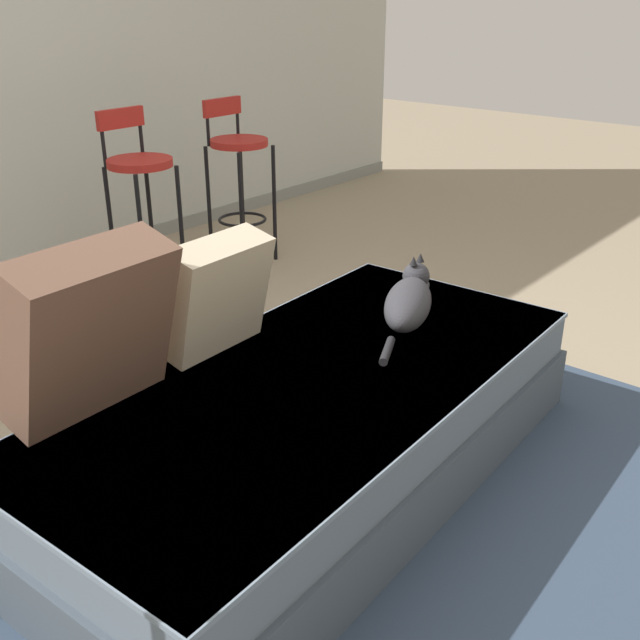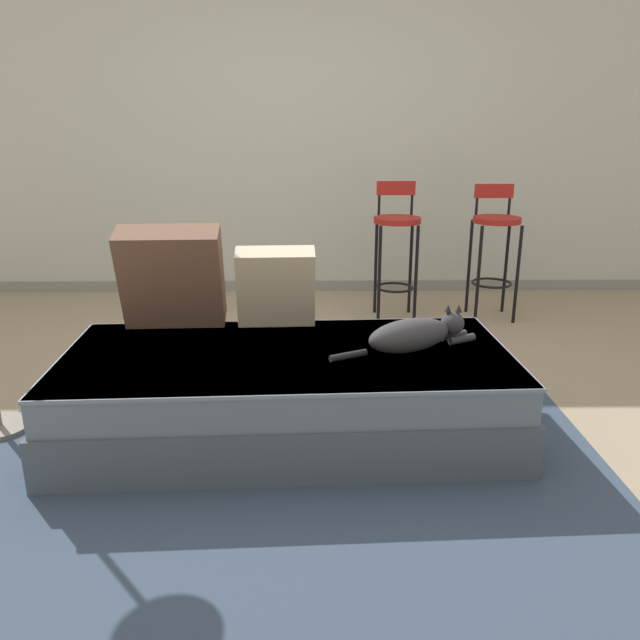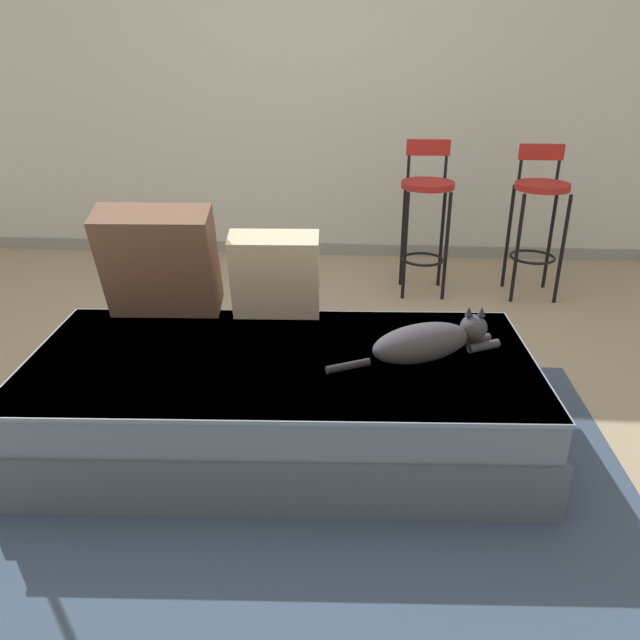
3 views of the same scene
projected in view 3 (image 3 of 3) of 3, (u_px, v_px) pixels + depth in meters
The scene contains 10 objects.
ground_plane at pixel (293, 392), 3.03m from camera, with size 16.00×16.00×0.00m, color gray.
wall_back_panel at pixel (323, 82), 4.55m from camera, with size 8.00×0.10×2.60m, color #B7BCB2.
wall_baseboard_trim at pixel (322, 249), 5.01m from camera, with size 8.00×0.02×0.09m, color gray.
area_rug at pixel (274, 485), 2.38m from camera, with size 2.75×2.07×0.01m, color #334256.
couch at pixel (282, 399), 2.58m from camera, with size 2.09×1.06×0.40m.
throw_pillow_corner at pixel (159, 262), 2.76m from camera, with size 0.51×0.33×0.53m.
throw_pillow_middle at pixel (275, 275), 2.77m from camera, with size 0.40×0.24×0.41m.
cat at pixel (428, 341), 2.45m from camera, with size 0.70×0.37×0.19m.
bar_stool_near_window at pixel (426, 204), 4.04m from camera, with size 0.34×0.34×0.99m.
bar_stool_by_doorway at pixel (539, 207), 3.99m from camera, with size 0.34×0.34×0.97m.
Camera 3 is at (0.31, -2.61, 1.54)m, focal length 35.00 mm.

